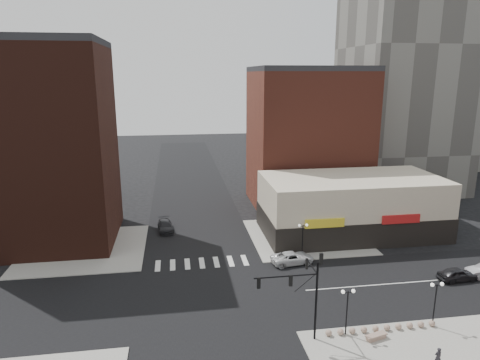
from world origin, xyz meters
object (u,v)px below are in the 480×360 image
object	(u,v)px
dark_sedan_east	(457,274)
dark_sedan_north	(165,226)
white_suv	(292,258)
street_lamp_ne	(303,232)
pedestrian	(438,357)
street_lamp_se_a	(348,300)
traffic_signal	(304,284)
street_lamp_se_b	(436,293)
stone_bench	(376,337)

from	to	relation	value
dark_sedan_east	dark_sedan_north	distance (m)	37.13
white_suv	dark_sedan_north	world-z (taller)	dark_sedan_north
street_lamp_ne	pedestrian	bearing A→B (deg)	-78.47
pedestrian	dark_sedan_north	bearing A→B (deg)	-59.69
dark_sedan_north	street_lamp_se_a	bearing A→B (deg)	-67.24
traffic_signal	street_lamp_se_b	bearing A→B (deg)	-0.82
traffic_signal	street_lamp_se_a	xyz separation A→B (m)	(3.76, -0.17, -1.67)
street_lamp_se_b	white_suv	bearing A→B (deg)	120.74
street_lamp_ne	dark_sedan_north	size ratio (longest dim) A/B	0.85
stone_bench	dark_sedan_north	bearing A→B (deg)	106.77
traffic_signal	pedestrian	distance (m)	11.13
white_suv	stone_bench	bearing A→B (deg)	-177.13
dark_sedan_north	stone_bench	bearing A→B (deg)	-64.79
dark_sedan_north	stone_bench	distance (m)	33.84
street_lamp_se_b	white_suv	size ratio (longest dim) A/B	0.82
street_lamp_se_a	street_lamp_ne	world-z (taller)	same
street_lamp_se_a	pedestrian	size ratio (longest dim) A/B	2.69
pedestrian	white_suv	bearing A→B (deg)	-75.24
dark_sedan_north	pedestrian	distance (m)	38.71
traffic_signal	white_suv	xyz separation A→B (m)	(3.14, 14.33, -4.26)
traffic_signal	pedestrian	world-z (taller)	traffic_signal
dark_sedan_east	traffic_signal	bearing A→B (deg)	107.81
traffic_signal	stone_bench	xyz separation A→B (m)	(6.01, -1.23, -4.60)
dark_sedan_north	street_lamp_se_b	bearing A→B (deg)	-56.17
white_suv	stone_bench	size ratio (longest dim) A/B	2.48
street_lamp_se_a	dark_sedan_north	xyz separation A→B (m)	(-15.49, 27.76, -2.58)
street_lamp_se_a	street_lamp_se_b	size ratio (longest dim) A/B	1.00
street_lamp_se_b	stone_bench	bearing A→B (deg)	-169.60
street_lamp_se_a	stone_bench	world-z (taller)	street_lamp_se_a
traffic_signal	stone_bench	world-z (taller)	traffic_signal
street_lamp_se_b	dark_sedan_north	world-z (taller)	street_lamp_se_b
dark_sedan_east	pedestrian	xyz separation A→B (m)	(-10.45, -12.58, 0.17)
street_lamp_ne	white_suv	bearing A→B (deg)	-137.24
white_suv	dark_sedan_north	bearing A→B (deg)	40.70
dark_sedan_east	stone_bench	size ratio (longest dim) A/B	2.09
traffic_signal	street_lamp_ne	size ratio (longest dim) A/B	1.87
street_lamp_se_a	stone_bench	bearing A→B (deg)	-25.21
street_lamp_ne	white_suv	distance (m)	3.40
traffic_signal	dark_sedan_north	distance (m)	30.28
street_lamp_se_b	pedestrian	size ratio (longest dim) A/B	2.69
pedestrian	street_lamp_se_b	bearing A→B (deg)	-121.20
street_lamp_se_b	street_lamp_se_a	bearing A→B (deg)	180.00
white_suv	pedestrian	world-z (taller)	pedestrian
traffic_signal	pedestrian	bearing A→B (deg)	-29.37
street_lamp_ne	white_suv	size ratio (longest dim) A/B	0.82
street_lamp_se_b	dark_sedan_east	world-z (taller)	street_lamp_se_b
street_lamp_ne	dark_sedan_east	world-z (taller)	street_lamp_ne
white_suv	dark_sedan_east	bearing A→B (deg)	-120.27
street_lamp_ne	traffic_signal	bearing A→B (deg)	-106.75
street_lamp_se_a	dark_sedan_north	world-z (taller)	street_lamp_se_a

